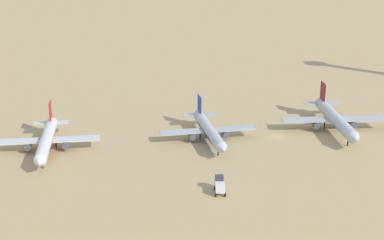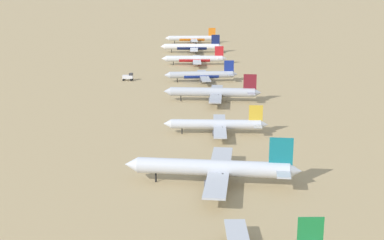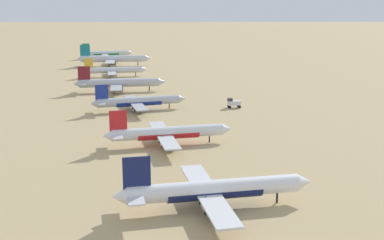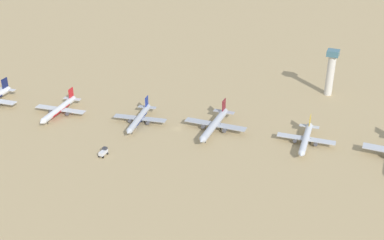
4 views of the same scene
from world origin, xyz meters
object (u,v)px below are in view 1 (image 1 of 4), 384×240
Objects in this scene: parked_jet_3 at (209,130)px; service_truck at (220,185)px; parked_jet_4 at (335,119)px; parked_jet_2 at (47,140)px.

parked_jet_3 reaches higher than service_truck.
parked_jet_3 is at bearing -77.68° from parked_jet_4.
parked_jet_2 reaches higher than service_truck.
parked_jet_2 is 91.03m from parked_jet_4.
service_truck is (37.47, 1.09, -1.48)m from parked_jet_3.
parked_jet_4 is 61.57m from service_truck.
parked_jet_2 is 56.93m from service_truck.
parked_jet_3 is 42.37m from parked_jet_4.
parked_jet_3 is at bearing 100.13° from parked_jet_2.
parked_jet_3 is (-8.56, 47.93, -0.11)m from parked_jet_2.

